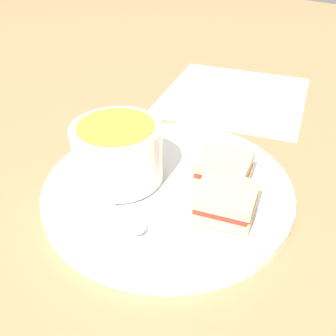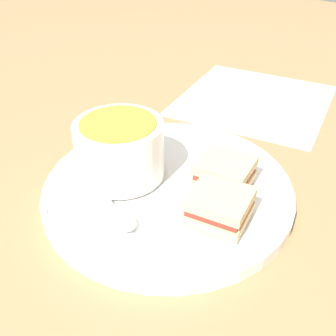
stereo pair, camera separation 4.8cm
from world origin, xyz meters
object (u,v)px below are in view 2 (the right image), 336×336
sandwich_half_near (219,206)px  sandwich_half_far (224,172)px  soup_bowl (120,149)px  spoon (121,217)px

sandwich_half_near → sandwich_half_far: size_ratio=1.02×
soup_bowl → sandwich_half_far: (-0.11, -0.07, -0.02)m
soup_bowl → sandwich_half_far: 0.13m
spoon → sandwich_half_near: 0.11m
sandwich_half_near → soup_bowl: bearing=4.9°
spoon → sandwich_half_near: sandwich_half_near is taller
spoon → sandwich_half_near: size_ratio=1.42×
sandwich_half_near → sandwich_half_far: bearing=-60.8°
soup_bowl → spoon: (-0.06, 0.06, -0.03)m
soup_bowl → sandwich_half_near: soup_bowl is taller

